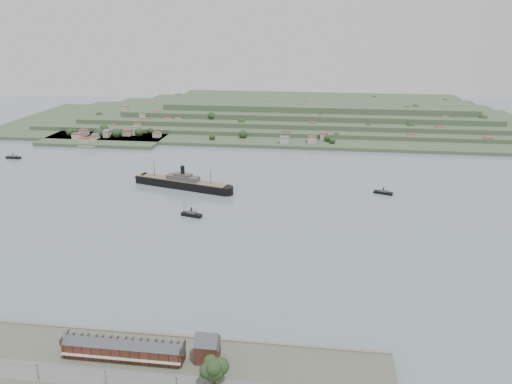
# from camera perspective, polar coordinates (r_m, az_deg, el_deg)

# --- Properties ---
(ground) EXTENTS (1400.00, 1400.00, 0.00)m
(ground) POSITION_cam_1_polar(r_m,az_deg,el_deg) (382.65, -4.07, -3.36)
(ground) COLOR slate
(ground) RESTS_ON ground
(terrace_row) EXTENTS (55.60, 9.80, 11.07)m
(terrace_row) POSITION_cam_1_polar(r_m,az_deg,el_deg) (240.88, -14.92, -16.91)
(terrace_row) COLOR #402317
(terrace_row) RESTS_ON ground
(gabled_building) EXTENTS (10.40, 10.18, 14.09)m
(gabled_building) POSITION_cam_1_polar(r_m,az_deg,el_deg) (232.86, -5.58, -17.27)
(gabled_building) COLOR #402317
(gabled_building) RESTS_ON ground
(far_peninsula) EXTENTS (760.00, 309.00, 30.00)m
(far_peninsula) POSITION_cam_1_polar(r_m,az_deg,el_deg) (752.51, 4.07, 8.80)
(far_peninsula) COLOR #375035
(far_peninsula) RESTS_ON ground
(steamship) EXTENTS (102.65, 39.10, 25.16)m
(steamship) POSITION_cam_1_polar(r_m,az_deg,el_deg) (462.07, -8.79, 1.07)
(steamship) COLOR black
(steamship) RESTS_ON ground
(tugboat) EXTENTS (17.48, 8.86, 7.60)m
(tugboat) POSITION_cam_1_polar(r_m,az_deg,el_deg) (393.53, -7.38, -2.53)
(tugboat) COLOR black
(tugboat) RESTS_ON ground
(ferry_west) EXTENTS (16.84, 5.43, 6.24)m
(ferry_west) POSITION_cam_1_polar(r_m,az_deg,el_deg) (616.00, -25.98, 3.60)
(ferry_west) COLOR black
(ferry_west) RESTS_ON ground
(ferry_east) EXTENTS (17.02, 9.74, 6.16)m
(ferry_east) POSITION_cam_1_polar(r_m,az_deg,el_deg) (454.60, 14.34, -0.03)
(ferry_east) COLOR black
(ferry_east) RESTS_ON ground
(fig_tree) EXTENTS (11.95, 10.35, 13.34)m
(fig_tree) POSITION_cam_1_polar(r_m,az_deg,el_deg) (218.06, -4.81, -19.49)
(fig_tree) COLOR #3E271D
(fig_tree) RESTS_ON ground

